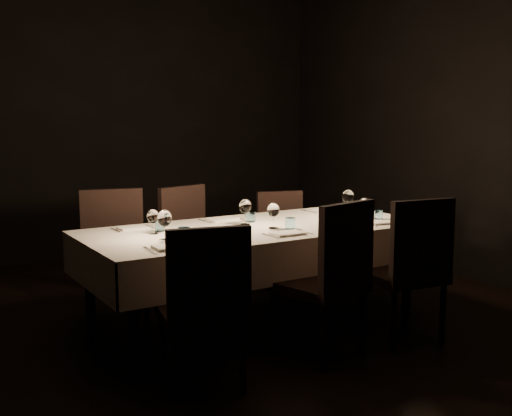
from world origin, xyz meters
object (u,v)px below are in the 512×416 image
chair_far_left (114,250)px  chair_near_center (330,274)px  chair_near_left (204,301)px  chair_far_right (283,236)px  chair_near_right (410,264)px  chair_far_center (192,240)px  dining_table (256,237)px

chair_far_left → chair_near_center: bearing=-44.8°
chair_near_left → chair_far_right: bearing=-122.5°
chair_near_right → chair_far_center: (-0.85, 1.66, -0.02)m
chair_near_left → chair_far_center: (0.71, 1.63, 0.00)m
chair_near_center → chair_far_left: chair_near_center is taller
chair_near_right → chair_far_left: (-1.55, 1.57, -0.01)m
chair_near_right → chair_far_left: size_ratio=1.02×
chair_far_center → chair_near_right: bearing=-77.2°
chair_far_left → chair_far_center: 0.71m
chair_near_center → chair_far_left: 1.76m
chair_far_right → chair_far_left: bearing=-163.8°
chair_near_right → chair_far_left: chair_near_right is taller
chair_near_left → chair_near_center: bearing=-165.1°
chair_far_left → chair_far_right: chair_far_left is taller
chair_near_right → chair_far_center: chair_near_right is taller
chair_near_left → chair_far_center: size_ratio=0.99×
chair_near_center → chair_far_center: (-0.21, 1.59, -0.03)m
dining_table → chair_far_left: (-0.83, 0.74, -0.14)m
chair_near_right → chair_far_right: chair_near_right is taller
chair_far_left → dining_table: bearing=-27.8°
dining_table → chair_far_left: bearing=138.2°
chair_near_center → chair_far_right: bearing=-126.3°
chair_near_center → chair_far_right: 1.67m
chair_near_center → chair_far_right: (0.66, 1.53, -0.07)m
chair_near_right → chair_far_left: 2.21m
chair_near_left → chair_far_left: bearing=-77.4°
chair_near_left → dining_table: bearing=-123.2°
chair_far_left → chair_far_right: size_ratio=1.13×
dining_table → chair_near_center: size_ratio=2.43×
chair_near_center → chair_far_left: bearing=-71.6°
chair_near_left → chair_far_center: chair_far_center is taller
chair_near_center → chair_far_center: 1.61m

